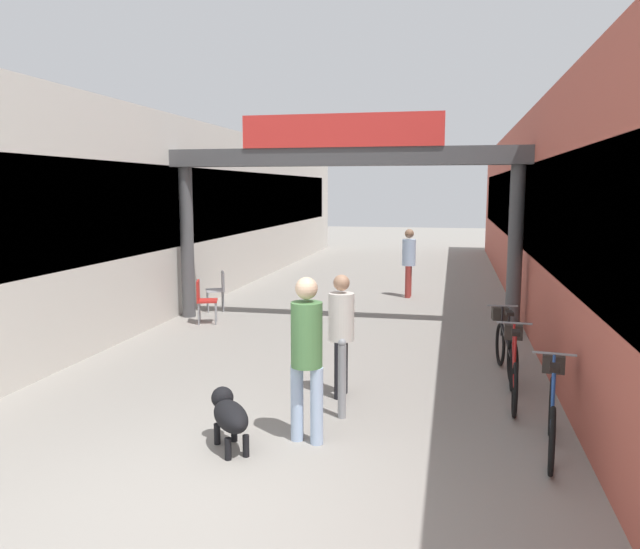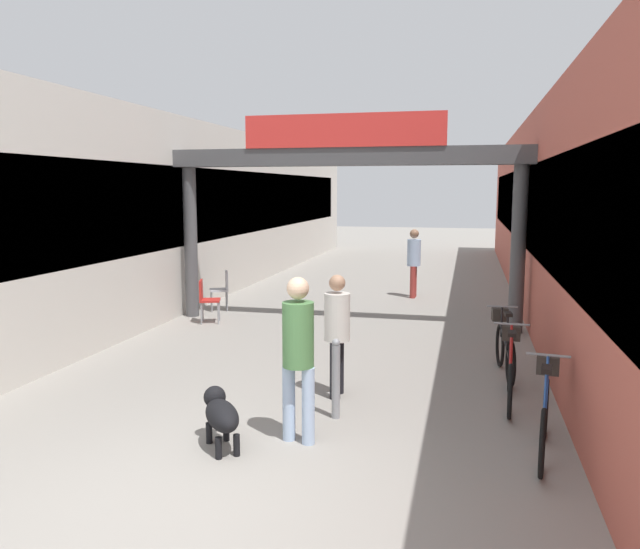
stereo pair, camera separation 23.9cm
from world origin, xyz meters
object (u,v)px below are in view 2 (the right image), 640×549
bicycle_blue_nearest (545,411)px  cafe_chair_red_nearer (206,297)px  pedestrian_with_dog (298,348)px  bollard_post_metal (336,378)px  cafe_chair_aluminium_farther (222,287)px  dog_on_leash (221,413)px  bicycle_black_third (504,345)px  pedestrian_companion (337,328)px  bicycle_red_second (510,369)px  pedestrian_carrying_crate (414,258)px

bicycle_blue_nearest → cafe_chair_red_nearer: bicycle_blue_nearest is taller
pedestrian_with_dog → bollard_post_metal: bearing=72.7°
cafe_chair_aluminium_farther → dog_on_leash: bearing=-68.0°
bicycle_black_third → cafe_chair_aluminium_farther: bicycle_black_third is taller
pedestrian_companion → bollard_post_metal: pedestrian_companion is taller
cafe_chair_red_nearer → cafe_chair_aluminium_farther: size_ratio=1.00×
cafe_chair_aluminium_farther → bicycle_red_second: bearing=-39.3°
dog_on_leash → cafe_chair_aluminium_farther: 7.65m
bicycle_blue_nearest → bollard_post_metal: bicycle_blue_nearest is taller
bollard_post_metal → cafe_chair_aluminium_farther: (-3.89, 5.97, 0.04)m
dog_on_leash → bicycle_blue_nearest: (3.34, 0.68, 0.06)m
pedestrian_with_dog → bicycle_black_third: 3.94m
pedestrian_with_dog → pedestrian_companion: size_ratio=1.11×
cafe_chair_aluminium_farther → cafe_chair_red_nearer: bearing=-82.0°
pedestrian_carrying_crate → bicycle_red_second: 7.85m
pedestrian_companion → pedestrian_carrying_crate: 7.90m
dog_on_leash → bicycle_blue_nearest: 3.41m
bicycle_black_third → cafe_chair_red_nearer: bearing=158.3°
bicycle_black_third → cafe_chair_red_nearer: (-5.76, 2.29, 0.10)m
bicycle_black_third → bollard_post_metal: 3.12m
bicycle_red_second → cafe_chair_aluminium_farther: bicycle_red_second is taller
pedestrian_with_dog → cafe_chair_red_nearer: bearing=122.5°
bicycle_red_second → cafe_chair_aluminium_farther: (-5.96, 4.88, 0.10)m
dog_on_leash → bollard_post_metal: (1.02, 1.12, 0.12)m
pedestrian_companion → bicycle_red_second: 2.30m
bicycle_red_second → bollard_post_metal: bearing=-152.3°
bollard_post_metal → bicycle_black_third: bearing=48.7°
bicycle_black_third → pedestrian_with_dog: bearing=-126.3°
bicycle_red_second → cafe_chair_red_nearer: 6.77m
bicycle_blue_nearest → pedestrian_carrying_crate: bearing=103.3°
bicycle_black_third → bollard_post_metal: bicycle_black_third is taller
bicycle_black_third → cafe_chair_aluminium_farther: (-5.95, 3.62, 0.10)m
dog_on_leash → bicycle_blue_nearest: size_ratio=0.48×
pedestrian_carrying_crate → bicycle_black_third: bearing=-73.4°
pedestrian_companion → dog_on_leash: bearing=-114.3°
pedestrian_companion → dog_on_leash: size_ratio=2.00×
bicycle_blue_nearest → bicycle_red_second: same height
bicycle_red_second → bicycle_black_third: size_ratio=1.00×
pedestrian_companion → bicycle_blue_nearest: bearing=-26.5°
pedestrian_carrying_crate → dog_on_leash: bearing=-96.9°
pedestrian_companion → dog_on_leash: 2.17m
pedestrian_companion → bicycle_black_third: bearing=35.1°
pedestrian_with_dog → cafe_chair_aluminium_farther: (-3.64, 6.76, -0.51)m
bicycle_blue_nearest → bollard_post_metal: size_ratio=1.72×
dog_on_leash → bicycle_black_third: (3.07, 3.47, 0.06)m
pedestrian_with_dog → bollard_post_metal: pedestrian_with_dog is taller
pedestrian_companion → bicycle_red_second: (2.22, 0.30, -0.49)m
pedestrian_with_dog → bicycle_blue_nearest: size_ratio=1.08×
pedestrian_carrying_crate → cafe_chair_red_nearer: size_ratio=1.95×
bollard_post_metal → dog_on_leash: bearing=-132.1°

